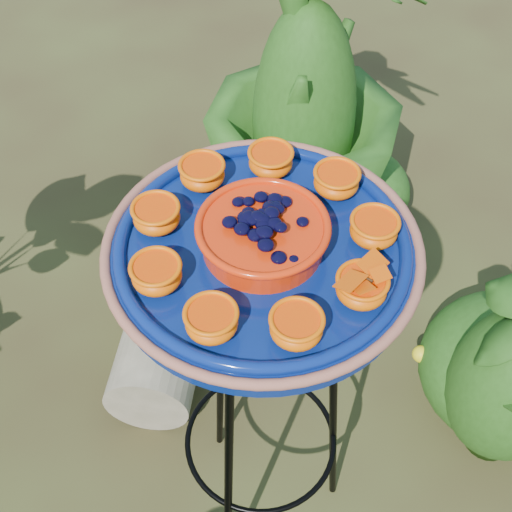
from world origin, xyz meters
name	(u,v)px	position (x,y,z in m)	size (l,w,h in m)	color
ground_plane	(206,464)	(0.00, 0.00, 0.00)	(20.00, 20.00, 0.00)	#332416
tripod_stand	(261,384)	(0.04, -0.15, 0.52)	(0.35, 0.36, 0.86)	black
feeder_dish	(263,247)	(0.04, -0.15, 0.90)	(0.49, 0.49, 0.10)	navy
driftwood_log	(173,304)	(0.20, 0.37, 0.11)	(0.21, 0.21, 0.64)	tan
shrub_back_right	(306,84)	(0.76, 0.45, 0.50)	(0.56, 0.56, 1.00)	#224C14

